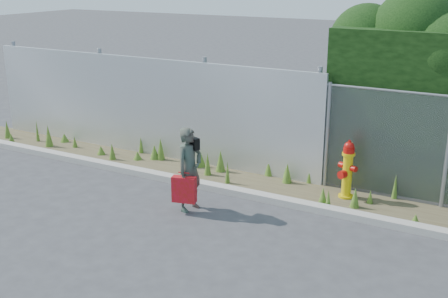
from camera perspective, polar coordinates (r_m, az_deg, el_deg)
ground at (r=8.99m, az=-2.63°, el=-8.77°), size 80.00×80.00×0.00m
curb at (r=10.40m, az=2.51°, el=-4.59°), size 16.00×0.22×0.12m
weed_strip at (r=11.03m, az=3.75°, el=-2.89°), size 16.00×1.31×0.54m
corrugated_fence at (r=12.70m, az=-8.24°, el=4.32°), size 8.50×0.21×2.30m
fire_hydrant at (r=10.42m, az=12.42°, el=-2.15°), size 0.37×0.33×1.11m
woman at (r=9.66m, az=-3.52°, el=-2.07°), size 0.45×0.60×1.48m
red_tote_bag at (r=9.62m, az=-4.07°, el=-4.11°), size 0.41×0.15×0.54m
black_shoulder_bag at (r=9.61m, az=-3.20°, el=0.61°), size 0.27×0.11×0.20m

